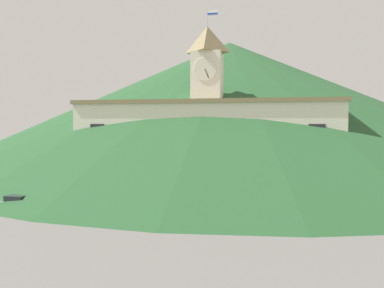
{
  "coord_description": "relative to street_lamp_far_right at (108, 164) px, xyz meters",
  "views": [
    {
      "loc": [
        8.84,
        -38.63,
        9.09
      ],
      "look_at": [
        0.0,
        6.67,
        6.65
      ],
      "focal_mm": 35.0,
      "sensor_mm": 36.0,
      "label": 1
    }
  ],
  "objects": [
    {
      "name": "car_blue_van",
      "position": [
        27.64,
        -4.87,
        -2.56
      ],
      "size": [
        5.3,
        2.85,
        2.1
      ],
      "rotation": [
        0.0,
        0.0,
        0.12
      ],
      "color": "#284C99",
      "rests_on": "ground"
    },
    {
      "name": "car_silver_hatch",
      "position": [
        -4.4,
        -13.87,
        -2.83
      ],
      "size": [
        3.98,
        2.17,
        1.5
      ],
      "rotation": [
        0.0,
        0.0,
        3.09
      ],
      "color": "#B7B7BC",
      "rests_on": "ground"
    },
    {
      "name": "banner_fence",
      "position": [
        12.78,
        -0.8,
        -2.42
      ],
      "size": [
        34.3,
        0.12,
        2.21
      ],
      "color": "#2347B2",
      "rests_on": "ground"
    },
    {
      "name": "pedestrian",
      "position": [
        6.1,
        -3.03,
        -2.52
      ],
      "size": [
        0.56,
        0.56,
        1.85
      ],
      "rotation": [
        0.0,
        0.0,
        3.9
      ],
      "color": "brown",
      "rests_on": "ground"
    },
    {
      "name": "car_green_wagon",
      "position": [
        9.92,
        -8.17,
        -2.81
      ],
      "size": [
        4.61,
        2.15,
        1.55
      ],
      "rotation": [
        0.0,
        0.0,
        3.13
      ],
      "color": "#2D663D",
      "rests_on": "ground"
    },
    {
      "name": "car_red_sedan",
      "position": [
        22.43,
        -11.54,
        -2.85
      ],
      "size": [
        4.49,
        2.32,
        1.45
      ],
      "rotation": [
        0.0,
        0.0,
        3.09
      ],
      "color": "red",
      "rests_on": "ground"
    },
    {
      "name": "car_white_taxi",
      "position": [
        16.37,
        -13.35,
        -2.83
      ],
      "size": [
        4.64,
        2.45,
        1.5
      ],
      "rotation": [
        0.0,
        0.0,
        3.05
      ],
      "color": "white",
      "rests_on": "ground"
    },
    {
      "name": "street_lamp_center",
      "position": [
        12.03,
        0.0,
        -0.27
      ],
      "size": [
        1.26,
        0.36,
        4.4
      ],
      "color": "black",
      "rests_on": "ground"
    },
    {
      "name": "street_lamp_far_right",
      "position": [
        0.0,
        0.0,
        0.0
      ],
      "size": [
        1.26,
        0.36,
        4.83
      ],
      "color": "black",
      "rests_on": "ground"
    },
    {
      "name": "street_lamp_far_left",
      "position": [
        26.21,
        0.0,
        -0.27
      ],
      "size": [
        1.26,
        0.36,
        4.4
      ],
      "color": "black",
      "rests_on": "ground"
    },
    {
      "name": "civic_building",
      "position": [
        12.78,
        8.44,
        3.35
      ],
      "size": [
        39.64,
        12.22,
        26.54
      ],
      "color": "silver",
      "rests_on": "ground"
    },
    {
      "name": "ground_plane",
      "position": [
        12.78,
        -10.6,
        -3.52
      ],
      "size": [
        160.0,
        160.0,
        0.0
      ],
      "primitive_type": "plane",
      "color": "#605E5B"
    },
    {
      "name": "hillside_backdrop",
      "position": [
        12.78,
        44.59,
        11.13
      ],
      "size": [
        128.43,
        128.43,
        29.31
      ],
      "primitive_type": "cone",
      "color": "#234C28",
      "rests_on": "ground"
    }
  ]
}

